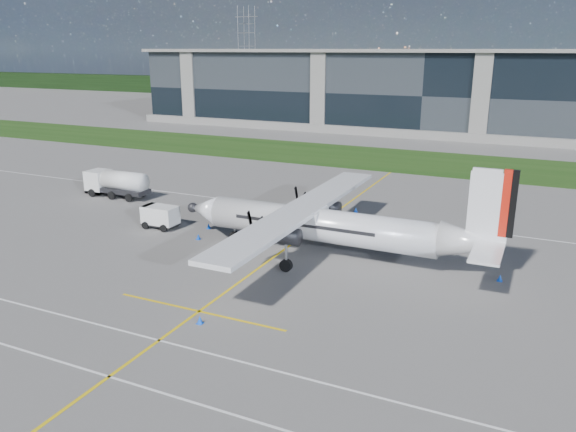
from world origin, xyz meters
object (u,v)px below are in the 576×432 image
at_px(baggage_tug, 160,217).
at_px(safety_cone_tail, 500,278).
at_px(safety_cone_stbdwing, 356,210).
at_px(safety_cone_portwing, 200,320).
at_px(pylon_west, 247,51).
at_px(safety_cone_nose_stbd, 209,226).
at_px(ground_crew_person, 170,217).
at_px(safety_cone_nose_port, 198,237).
at_px(turboprop_aircraft, 332,207).
at_px(fuel_tanker_truck, 113,183).

xyz_separation_m(baggage_tug, safety_cone_tail, (29.20, 0.07, -0.76)).
height_order(baggage_tug, safety_cone_stbdwing, baggage_tug).
bearing_deg(safety_cone_stbdwing, safety_cone_portwing, -91.83).
bearing_deg(pylon_west, safety_cone_nose_stbd, -62.27).
bearing_deg(safety_cone_stbdwing, safety_cone_tail, -39.87).
height_order(safety_cone_portwing, safety_cone_nose_stbd, same).
xyz_separation_m(baggage_tug, ground_crew_person, (0.66, 0.57, -0.05)).
bearing_deg(safety_cone_stbdwing, safety_cone_nose_port, -124.97).
height_order(turboprop_aircraft, safety_cone_portwing, turboprop_aircraft).
relative_size(pylon_west, safety_cone_portwing, 60.00).
bearing_deg(ground_crew_person, safety_cone_portwing, -106.72).
height_order(pylon_west, safety_cone_nose_stbd, pylon_west).
relative_size(turboprop_aircraft, safety_cone_portwing, 53.94).
height_order(safety_cone_portwing, safety_cone_tail, same).
bearing_deg(safety_cone_nose_stbd, safety_cone_stbdwing, 46.01).
bearing_deg(safety_cone_nose_port, safety_cone_stbdwing, 55.03).
distance_m(fuel_tanker_truck, ground_crew_person, 13.91).
distance_m(turboprop_aircraft, baggage_tug, 17.02).
bearing_deg(turboprop_aircraft, safety_cone_nose_stbd, 170.65).
distance_m(safety_cone_portwing, safety_cone_nose_port, 15.54).
xyz_separation_m(turboprop_aircraft, baggage_tug, (-16.74, 0.50, -3.04)).
relative_size(safety_cone_portwing, safety_cone_nose_stbd, 1.00).
distance_m(safety_cone_portwing, safety_cone_nose_stbd, 18.44).
bearing_deg(turboprop_aircraft, safety_cone_tail, 2.61).
xyz_separation_m(safety_cone_portwing, safety_cone_nose_stbd, (-9.54, 15.78, 0.00)).
bearing_deg(pylon_west, safety_cone_nose_port, -62.49).
distance_m(baggage_tug, safety_cone_stbdwing, 19.06).
xyz_separation_m(pylon_west, safety_cone_stbdwing, (84.80, -130.79, -14.75)).
distance_m(pylon_west, ground_crew_person, 159.86).
relative_size(safety_cone_stbdwing, safety_cone_nose_port, 1.00).
bearing_deg(safety_cone_nose_stbd, safety_cone_portwing, -58.83).
height_order(pylon_west, fuel_tanker_truck, pylon_west).
bearing_deg(turboprop_aircraft, safety_cone_stbdwing, 99.86).
height_order(safety_cone_tail, safety_cone_nose_port, same).
bearing_deg(ground_crew_person, safety_cone_stbdwing, -17.71).
bearing_deg(baggage_tug, ground_crew_person, 40.95).
xyz_separation_m(ground_crew_person, safety_cone_nose_port, (4.29, -1.89, -0.71)).
bearing_deg(safety_cone_tail, fuel_tanker_truck, 170.40).
height_order(ground_crew_person, safety_cone_nose_stbd, ground_crew_person).
relative_size(turboprop_aircraft, ground_crew_person, 14.10).
distance_m(pylon_west, safety_cone_portwing, 178.93).
bearing_deg(safety_cone_stbdwing, fuel_tanker_truck, -168.43).
height_order(pylon_west, safety_cone_stbdwing, pylon_west).
distance_m(ground_crew_person, safety_cone_nose_stbd, 3.67).
height_order(turboprop_aircraft, fuel_tanker_truck, turboprop_aircraft).
bearing_deg(safety_cone_nose_port, safety_cone_nose_stbd, 105.99).
xyz_separation_m(ground_crew_person, safety_cone_nose_stbd, (3.46, 1.01, -0.71)).
relative_size(pylon_west, turboprop_aircraft, 1.11).
bearing_deg(safety_cone_portwing, baggage_tug, 133.91).
distance_m(pylon_west, safety_cone_nose_stbd, 160.60).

